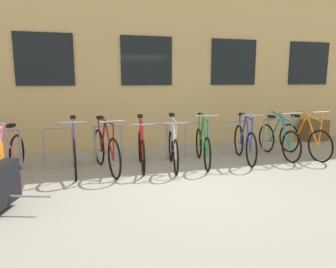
{
  "coord_description": "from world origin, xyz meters",
  "views": [
    {
      "loc": [
        -1.61,
        -4.68,
        1.75
      ],
      "look_at": [
        0.12,
        1.6,
        0.62
      ],
      "focal_mm": 33.35,
      "sensor_mm": 36.0,
      "label": 1
    }
  ],
  "objects_px": {
    "bicycle_silver": "(173,148)",
    "planter_box": "(314,130)",
    "bicycle_red": "(141,149)",
    "bicycle_green": "(203,145)",
    "bicycle_pink": "(6,157)",
    "bicycle_teal": "(278,140)",
    "bicycle_blue": "(245,142)",
    "bicycle_purple": "(75,151)",
    "bicycle_maroon": "(106,150)",
    "bicycle_orange": "(304,140)"
  },
  "relations": [
    {
      "from": "bicycle_teal",
      "to": "bicycle_pink",
      "type": "relative_size",
      "value": 0.99
    },
    {
      "from": "bicycle_blue",
      "to": "bicycle_pink",
      "type": "bearing_deg",
      "value": -179.43
    },
    {
      "from": "bicycle_purple",
      "to": "bicycle_teal",
      "type": "relative_size",
      "value": 1.06
    },
    {
      "from": "bicycle_orange",
      "to": "bicycle_red",
      "type": "bearing_deg",
      "value": 178.71
    },
    {
      "from": "bicycle_orange",
      "to": "bicycle_green",
      "type": "bearing_deg",
      "value": 178.84
    },
    {
      "from": "bicycle_silver",
      "to": "planter_box",
      "type": "height_order",
      "value": "bicycle_silver"
    },
    {
      "from": "bicycle_purple",
      "to": "planter_box",
      "type": "height_order",
      "value": "bicycle_purple"
    },
    {
      "from": "bicycle_silver",
      "to": "planter_box",
      "type": "bearing_deg",
      "value": 18.69
    },
    {
      "from": "bicycle_green",
      "to": "planter_box",
      "type": "distance_m",
      "value": 4.35
    },
    {
      "from": "bicycle_purple",
      "to": "bicycle_green",
      "type": "xyz_separation_m",
      "value": [
        2.6,
        -0.1,
        -0.02
      ]
    },
    {
      "from": "bicycle_red",
      "to": "bicycle_maroon",
      "type": "height_order",
      "value": "bicycle_red"
    },
    {
      "from": "bicycle_teal",
      "to": "bicycle_green",
      "type": "bearing_deg",
      "value": -176.86
    },
    {
      "from": "bicycle_red",
      "to": "bicycle_teal",
      "type": "relative_size",
      "value": 0.95
    },
    {
      "from": "bicycle_maroon",
      "to": "bicycle_orange",
      "type": "height_order",
      "value": "bicycle_orange"
    },
    {
      "from": "bicycle_red",
      "to": "bicycle_pink",
      "type": "relative_size",
      "value": 0.95
    },
    {
      "from": "bicycle_blue",
      "to": "planter_box",
      "type": "xyz_separation_m",
      "value": [
        3.09,
        1.51,
        -0.1
      ]
    },
    {
      "from": "bicycle_red",
      "to": "bicycle_teal",
      "type": "height_order",
      "value": "bicycle_teal"
    },
    {
      "from": "bicycle_red",
      "to": "bicycle_blue",
      "type": "xyz_separation_m",
      "value": [
        2.29,
        -0.04,
        0.02
      ]
    },
    {
      "from": "bicycle_maroon",
      "to": "bicycle_orange",
      "type": "distance_m",
      "value": 4.48
    },
    {
      "from": "bicycle_pink",
      "to": "bicycle_silver",
      "type": "height_order",
      "value": "bicycle_silver"
    },
    {
      "from": "bicycle_purple",
      "to": "bicycle_blue",
      "type": "bearing_deg",
      "value": -1.63
    },
    {
      "from": "planter_box",
      "to": "bicycle_teal",
      "type": "bearing_deg",
      "value": -147.15
    },
    {
      "from": "bicycle_green",
      "to": "bicycle_purple",
      "type": "bearing_deg",
      "value": 177.85
    },
    {
      "from": "bicycle_purple",
      "to": "bicycle_maroon",
      "type": "height_order",
      "value": "bicycle_purple"
    },
    {
      "from": "bicycle_green",
      "to": "bicycle_silver",
      "type": "relative_size",
      "value": 1.04
    },
    {
      "from": "bicycle_silver",
      "to": "bicycle_pink",
      "type": "bearing_deg",
      "value": 179.11
    },
    {
      "from": "bicycle_teal",
      "to": "bicycle_silver",
      "type": "relative_size",
      "value": 1.03
    },
    {
      "from": "bicycle_red",
      "to": "planter_box",
      "type": "distance_m",
      "value": 5.58
    },
    {
      "from": "bicycle_red",
      "to": "bicycle_maroon",
      "type": "bearing_deg",
      "value": -176.56
    },
    {
      "from": "bicycle_teal",
      "to": "bicycle_orange",
      "type": "distance_m",
      "value": 0.59
    },
    {
      "from": "planter_box",
      "to": "bicycle_purple",
      "type": "bearing_deg",
      "value": -168.06
    },
    {
      "from": "bicycle_teal",
      "to": "bicycle_maroon",
      "type": "relative_size",
      "value": 0.96
    },
    {
      "from": "bicycle_red",
      "to": "bicycle_purple",
      "type": "distance_m",
      "value": 1.29
    },
    {
      "from": "bicycle_orange",
      "to": "bicycle_purple",
      "type": "bearing_deg",
      "value": 178.33
    },
    {
      "from": "bicycle_purple",
      "to": "bicycle_green",
      "type": "bearing_deg",
      "value": -2.15
    },
    {
      "from": "bicycle_purple",
      "to": "bicycle_red",
      "type": "bearing_deg",
      "value": -2.78
    },
    {
      "from": "bicycle_maroon",
      "to": "bicycle_orange",
      "type": "bearing_deg",
      "value": -0.54
    },
    {
      "from": "bicycle_green",
      "to": "bicycle_red",
      "type": "bearing_deg",
      "value": 178.47
    },
    {
      "from": "bicycle_purple",
      "to": "bicycle_teal",
      "type": "height_order",
      "value": "bicycle_teal"
    },
    {
      "from": "bicycle_silver",
      "to": "planter_box",
      "type": "relative_size",
      "value": 2.39
    },
    {
      "from": "bicycle_purple",
      "to": "bicycle_maroon",
      "type": "bearing_deg",
      "value": -10.19
    },
    {
      "from": "bicycle_green",
      "to": "bicycle_blue",
      "type": "relative_size",
      "value": 1.04
    },
    {
      "from": "bicycle_red",
      "to": "bicycle_maroon",
      "type": "relative_size",
      "value": 0.91
    },
    {
      "from": "bicycle_maroon",
      "to": "planter_box",
      "type": "xyz_separation_m",
      "value": [
        6.09,
        1.52,
        -0.11
      ]
    },
    {
      "from": "bicycle_teal",
      "to": "bicycle_maroon",
      "type": "distance_m",
      "value": 3.92
    },
    {
      "from": "bicycle_blue",
      "to": "planter_box",
      "type": "bearing_deg",
      "value": 26.06
    },
    {
      "from": "bicycle_pink",
      "to": "bicycle_silver",
      "type": "relative_size",
      "value": 1.04
    },
    {
      "from": "bicycle_teal",
      "to": "bicycle_blue",
      "type": "bearing_deg",
      "value": -173.26
    },
    {
      "from": "bicycle_pink",
      "to": "bicycle_purple",
      "type": "bearing_deg",
      "value": 7.28
    },
    {
      "from": "bicycle_teal",
      "to": "bicycle_maroon",
      "type": "xyz_separation_m",
      "value": [
        -3.91,
        -0.11,
        0.02
      ]
    }
  ]
}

